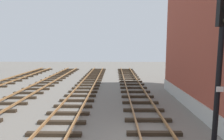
% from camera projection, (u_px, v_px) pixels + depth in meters
% --- Properties ---
extents(signal_mast, '(0.36, 0.40, 5.76)m').
position_uv_depth(signal_mast, '(220.00, 59.00, 6.40)').
color(signal_mast, black).
rests_on(signal_mast, ground).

